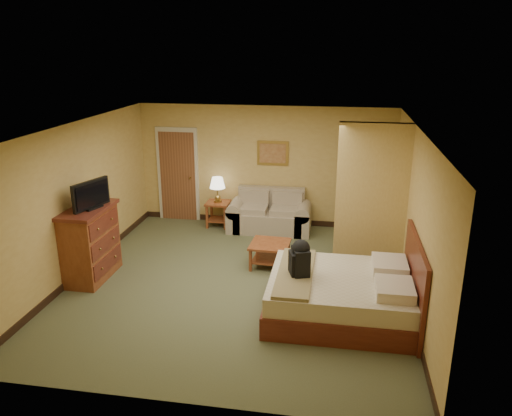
% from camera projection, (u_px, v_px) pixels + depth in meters
% --- Properties ---
extents(floor, '(6.00, 6.00, 0.00)m').
position_uv_depth(floor, '(238.00, 283.00, 8.37)').
color(floor, '#53593A').
rests_on(floor, ground).
extents(ceiling, '(6.00, 6.00, 0.00)m').
position_uv_depth(ceiling, '(236.00, 128.00, 7.56)').
color(ceiling, white).
rests_on(ceiling, back_wall).
extents(back_wall, '(5.50, 0.02, 2.60)m').
position_uv_depth(back_wall, '(265.00, 166.00, 10.77)').
color(back_wall, tan).
rests_on(back_wall, floor).
extents(left_wall, '(0.02, 6.00, 2.60)m').
position_uv_depth(left_wall, '(77.00, 201.00, 8.39)').
color(left_wall, tan).
rests_on(left_wall, floor).
extents(right_wall, '(0.02, 6.00, 2.60)m').
position_uv_depth(right_wall, '(415.00, 219.00, 7.53)').
color(right_wall, tan).
rests_on(right_wall, floor).
extents(partition, '(1.20, 0.15, 2.60)m').
position_uv_depth(partition, '(371.00, 199.00, 8.49)').
color(partition, tan).
rests_on(partition, floor).
extents(door, '(0.94, 0.16, 2.10)m').
position_uv_depth(door, '(178.00, 175.00, 11.13)').
color(door, beige).
rests_on(door, floor).
extents(baseboard, '(5.50, 0.02, 0.12)m').
position_uv_depth(baseboard, '(264.00, 220.00, 11.15)').
color(baseboard, black).
rests_on(baseboard, floor).
extents(loveseat, '(1.75, 0.81, 0.88)m').
position_uv_depth(loveseat, '(270.00, 217.00, 10.66)').
color(loveseat, tan).
rests_on(loveseat, floor).
extents(side_table, '(0.50, 0.50, 0.55)m').
position_uv_depth(side_table, '(218.00, 210.00, 10.89)').
color(side_table, brown).
rests_on(side_table, floor).
extents(table_lamp, '(0.33, 0.33, 0.55)m').
position_uv_depth(table_lamp, '(217.00, 183.00, 10.70)').
color(table_lamp, olive).
rests_on(table_lamp, side_table).
extents(coffee_table, '(0.71, 0.71, 0.44)m').
position_uv_depth(coffee_table, '(270.00, 250.00, 8.92)').
color(coffee_table, brown).
rests_on(coffee_table, floor).
extents(wall_picture, '(0.67, 0.04, 0.52)m').
position_uv_depth(wall_picture, '(273.00, 153.00, 10.63)').
color(wall_picture, '#B78E3F').
rests_on(wall_picture, back_wall).
extents(dresser, '(0.62, 1.17, 1.25)m').
position_uv_depth(dresser, '(91.00, 243.00, 8.37)').
color(dresser, brown).
rests_on(dresser, floor).
extents(tv, '(0.29, 0.74, 0.47)m').
position_uv_depth(tv, '(91.00, 195.00, 8.10)').
color(tv, black).
rests_on(tv, dresser).
extents(bed, '(2.23, 1.89, 1.23)m').
position_uv_depth(bed, '(349.00, 295.00, 7.27)').
color(bed, '#551D13').
rests_on(bed, floor).
extents(backpack, '(0.31, 0.38, 0.57)m').
position_uv_depth(backpack, '(301.00, 258.00, 7.14)').
color(backpack, black).
rests_on(backpack, bed).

